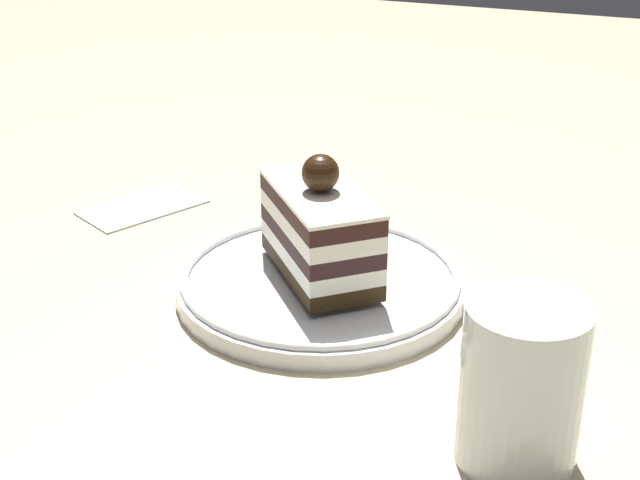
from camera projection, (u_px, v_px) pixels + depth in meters
ground_plane at (320, 293)px, 0.73m from camera, size 2.40×2.40×0.00m
dessert_plate at (320, 285)px, 0.72m from camera, size 0.23×0.23×0.02m
cake_slice at (319, 230)px, 0.71m from camera, size 0.13×0.13×0.10m
fork at (295, 224)px, 0.80m from camera, size 0.03×0.12×0.00m
drink_glass_near at (521, 390)px, 0.53m from camera, size 0.07×0.07×0.10m
folded_napkin at (143, 206)px, 0.89m from camera, size 0.11×0.13×0.00m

